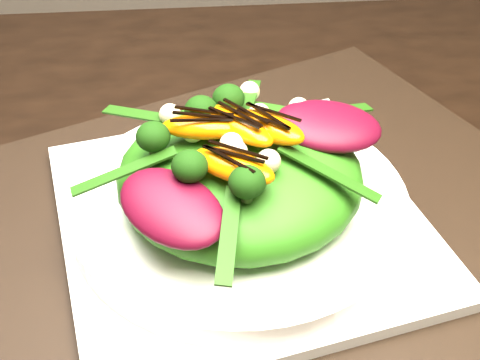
{
  "coord_description": "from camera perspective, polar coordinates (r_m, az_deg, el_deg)",
  "views": [
    {
      "loc": [
        -0.05,
        -0.38,
        1.11
      ],
      "look_at": [
        -0.02,
        0.01,
        0.8
      ],
      "focal_mm": 48.0,
      "sensor_mm": 36.0,
      "label": 1
    }
  ],
  "objects": [
    {
      "name": "plate_base",
      "position": [
        0.53,
        0.0,
        -3.41
      ],
      "size": [
        0.34,
        0.34,
        0.01
      ],
      "primitive_type": "cube",
      "rotation": [
        0.0,
        0.0,
        0.22
      ],
      "color": "silver",
      "rests_on": "placemat"
    },
    {
      "name": "dining_table",
      "position": [
        0.55,
        1.69,
        -6.03
      ],
      "size": [
        1.6,
        0.9,
        0.75
      ],
      "primitive_type": "cube",
      "color": "black",
      "rests_on": "floor"
    },
    {
      "name": "balsamic_drizzle",
      "position": [
        0.49,
        -2.54,
        6.85
      ],
      "size": [
        0.05,
        0.01,
        0.0
      ],
      "primitive_type": "cube",
      "rotation": [
        0.0,
        0.0,
        -0.24
      ],
      "color": "black",
      "rests_on": "orange_segment"
    },
    {
      "name": "broccoli_floret",
      "position": [
        0.51,
        -8.31,
        5.87
      ],
      "size": [
        0.04,
        0.04,
        0.04
      ],
      "primitive_type": "sphere",
      "rotation": [
        0.0,
        0.0,
        -0.24
      ],
      "color": "#0D360A",
      "rests_on": "lettuce_mound"
    },
    {
      "name": "macadamia_nut",
      "position": [
        0.45,
        2.74,
        2.22
      ],
      "size": [
        0.02,
        0.02,
        0.02
      ],
      "primitive_type": "sphere",
      "rotation": [
        0.0,
        0.0,
        0.42
      ],
      "color": "#F2E8AA",
      "rests_on": "lettuce_mound"
    },
    {
      "name": "lettuce_mound",
      "position": [
        0.5,
        0.0,
        0.5
      ],
      "size": [
        0.23,
        0.23,
        0.07
      ],
      "primitive_type": "ellipsoid",
      "rotation": [
        0.0,
        0.0,
        0.24
      ],
      "color": "#2F6E14",
      "rests_on": "salad_bowl"
    },
    {
      "name": "placemat",
      "position": [
        0.53,
        0.0,
        -4.02
      ],
      "size": [
        0.67,
        0.6,
        0.0
      ],
      "primitive_type": "cube",
      "rotation": [
        0.0,
        0.0,
        0.42
      ],
      "color": "black",
      "rests_on": "dining_table"
    },
    {
      "name": "radicchio_leaf",
      "position": [
        0.5,
        7.82,
        4.79
      ],
      "size": [
        0.09,
        0.06,
        0.02
      ],
      "primitive_type": "ellipsoid",
      "rotation": [
        0.0,
        0.0,
        -0.1
      ],
      "color": "#450717",
      "rests_on": "lettuce_mound"
    },
    {
      "name": "orange_segment",
      "position": [
        0.5,
        -2.51,
        5.97
      ],
      "size": [
        0.07,
        0.04,
        0.02
      ],
      "primitive_type": "ellipsoid",
      "rotation": [
        0.0,
        0.0,
        -0.24
      ],
      "color": "#DF6103",
      "rests_on": "lettuce_mound"
    },
    {
      "name": "salad_bowl",
      "position": [
        0.52,
        0.0,
        -2.15
      ],
      "size": [
        0.29,
        0.29,
        0.02
      ],
      "primitive_type": "cylinder",
      "rotation": [
        0.0,
        0.0,
        0.08
      ],
      "color": "white",
      "rests_on": "plate_base"
    }
  ]
}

